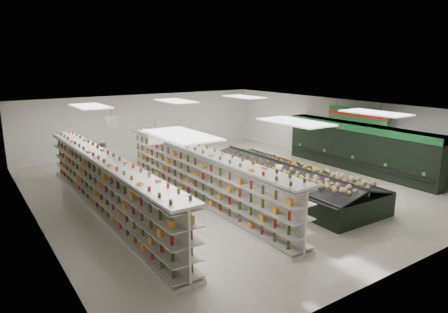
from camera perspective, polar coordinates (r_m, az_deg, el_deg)
floor at (r=16.38m, az=-0.10°, el=-4.29°), size 16.00×16.00×0.00m
ceiling at (r=15.70m, az=-0.11°, el=6.90°), size 14.00×16.00×0.02m
wall_back at (r=22.93m, az=-11.36°, el=4.70°), size 14.00×0.02×3.20m
wall_front at (r=10.57m, az=25.05°, el=-6.63°), size 14.00×0.02×3.20m
wall_left at (r=13.49m, az=-25.63°, el=-2.49°), size 0.02×16.00×3.20m
wall_right at (r=20.63m, az=16.28°, el=3.46°), size 0.02×16.00×3.20m
produce_wall_case at (r=19.42m, az=18.70°, el=1.61°), size 0.93×8.00×2.20m
aisle_sign_near at (r=12.20m, az=-9.73°, el=2.66°), size 0.52×0.06×0.75m
aisle_sign_far at (r=15.89m, az=-15.75°, el=4.84°), size 0.52×0.06×0.75m
hortifruti_banner at (r=18.97m, az=18.49°, el=5.68°), size 0.12×3.20×0.95m
gondola_left at (r=13.91m, az=-16.55°, el=-4.24°), size 0.94×11.33×1.96m
gondola_center at (r=14.73m, az=-3.82°, el=-2.77°), size 0.93×11.14×1.93m
produce_island at (r=15.79m, az=8.69°, el=-3.11°), size 2.98×7.90×1.17m
soda_endcap at (r=20.48m, az=-10.12°, el=1.30°), size 1.42×1.20×1.55m
shopper_main at (r=14.09m, az=7.64°, el=-4.14°), size 0.56×0.38×1.53m
shopper_background at (r=18.26m, az=-16.82°, el=-0.32°), size 0.58×0.85×1.65m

